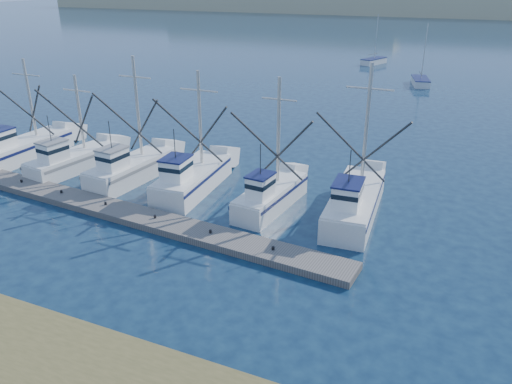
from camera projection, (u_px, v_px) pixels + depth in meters
ground at (196, 299)px, 23.35m from camera, size 500.00×500.00×0.00m
floating_dock at (118, 211)px, 31.59m from camera, size 31.33×4.70×0.42m
dune_ridge at (460, 0)px, 197.86m from camera, size 360.00×60.00×10.00m
trawler_fleet at (165, 174)px, 35.49m from camera, size 30.35×9.18×9.26m
sailboat_near at (420, 82)px, 68.73m from camera, size 3.17×5.60×8.10m
sailboat_far at (374, 61)px, 85.19m from camera, size 3.66×5.73×8.10m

